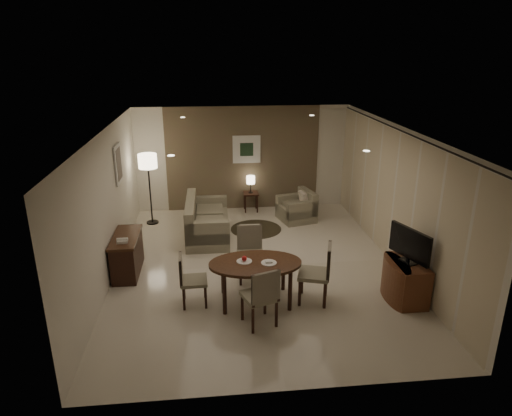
{
  "coord_description": "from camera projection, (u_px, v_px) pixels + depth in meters",
  "views": [
    {
      "loc": [
        -0.88,
        -8.09,
        4.12
      ],
      "look_at": [
        0.0,
        0.2,
        1.15
      ],
      "focal_mm": 32.0,
      "sensor_mm": 36.0,
      "label": 1
    }
  ],
  "objects": [
    {
      "name": "curtain_rod",
      "position": [
        401.0,
        131.0,
        8.43
      ],
      "size": [
        0.03,
        6.8,
        0.03
      ],
      "primitive_type": "cylinder",
      "rotation": [
        1.57,
        0.0,
        0.0
      ],
      "color": "black",
      "rests_on": "wall_right"
    },
    {
      "name": "downlight_nr",
      "position": [
        366.0,
        151.0,
        6.6
      ],
      "size": [
        0.1,
        0.1,
        0.01
      ],
      "primitive_type": "cylinder",
      "color": "white",
      "rests_on": "ceiling"
    },
    {
      "name": "downlight_nl",
      "position": [
        171.0,
        156.0,
        6.32
      ],
      "size": [
        0.1,
        0.1,
        0.01
      ],
      "primitive_type": "cylinder",
      "color": "white",
      "rests_on": "ceiling"
    },
    {
      "name": "plate_b",
      "position": [
        269.0,
        263.0,
        7.54
      ],
      "size": [
        0.26,
        0.26,
        0.02
      ],
      "primitive_type": "cylinder",
      "color": "white",
      "rests_on": "dining_table"
    },
    {
      "name": "dining_table",
      "position": [
        255.0,
        282.0,
        7.69
      ],
      "size": [
        1.55,
        0.97,
        0.73
      ],
      "primitive_type": null,
      "color": "#4B2C18",
      "rests_on": "floor"
    },
    {
      "name": "console_desk",
      "position": [
        127.0,
        254.0,
        8.68
      ],
      "size": [
        0.48,
        1.2,
        0.75
      ],
      "primitive_type": null,
      "color": "#4B2C18",
      "rests_on": "floor"
    },
    {
      "name": "floor_lamp",
      "position": [
        150.0,
        189.0,
        10.96
      ],
      "size": [
        0.44,
        0.44,
        1.73
      ],
      "primitive_type": null,
      "color": "#FFE5B7",
      "rests_on": "floor"
    },
    {
      "name": "flat_tv",
      "position": [
        410.0,
        245.0,
        7.54
      ],
      "size": [
        0.36,
        0.85,
        0.6
      ],
      "primitive_type": null,
      "rotation": [
        0.0,
        0.0,
        0.35
      ],
      "color": "black",
      "rests_on": "tv_cabinet"
    },
    {
      "name": "chair_left",
      "position": [
        194.0,
        280.0,
        7.58
      ],
      "size": [
        0.45,
        0.45,
        0.89
      ],
      "primitive_type": null,
      "rotation": [
        0.0,
        0.0,
        1.61
      ],
      "color": "gray",
      "rests_on": "floor"
    },
    {
      "name": "napkin",
      "position": [
        269.0,
        262.0,
        7.53
      ],
      "size": [
        0.12,
        0.08,
        0.03
      ],
      "primitive_type": "cube",
      "color": "white",
      "rests_on": "plate_b"
    },
    {
      "name": "art_left_frame",
      "position": [
        118.0,
        164.0,
        9.28
      ],
      "size": [
        0.03,
        0.6,
        0.8
      ],
      "primitive_type": "cube",
      "color": "silver",
      "rests_on": "wall_left"
    },
    {
      "name": "fruit_apple",
      "position": [
        244.0,
        258.0,
        7.57
      ],
      "size": [
        0.09,
        0.09,
        0.09
      ],
      "primitive_type": "sphere",
      "color": "red",
      "rests_on": "plate_a"
    },
    {
      "name": "side_table",
      "position": [
        251.0,
        202.0,
        12.0
      ],
      "size": [
        0.39,
        0.39,
        0.5
      ],
      "primitive_type": null,
      "color": "black",
      "rests_on": "floor"
    },
    {
      "name": "sofa",
      "position": [
        207.0,
        218.0,
        10.3
      ],
      "size": [
        1.88,
        0.95,
        0.88
      ],
      "primitive_type": null,
      "rotation": [
        0.0,
        0.0,
        1.56
      ],
      "color": "gray",
      "rests_on": "floor"
    },
    {
      "name": "downlight_fr",
      "position": [
        312.0,
        115.0,
        9.97
      ],
      "size": [
        0.1,
        0.1,
        0.01
      ],
      "primitive_type": "cylinder",
      "color": "white",
      "rests_on": "ceiling"
    },
    {
      "name": "downlight_fl",
      "position": [
        183.0,
        117.0,
        9.7
      ],
      "size": [
        0.1,
        0.1,
        0.01
      ],
      "primitive_type": "cylinder",
      "color": "white",
      "rests_on": "ceiling"
    },
    {
      "name": "plate_a",
      "position": [
        244.0,
        261.0,
        7.59
      ],
      "size": [
        0.26,
        0.26,
        0.02
      ],
      "primitive_type": "cylinder",
      "color": "white",
      "rests_on": "dining_table"
    },
    {
      "name": "curtain_wall",
      "position": [
        394.0,
        198.0,
        8.87
      ],
      "size": [
        0.08,
        6.7,
        2.58
      ],
      "primitive_type": null,
      "color": "beige",
      "rests_on": "wall_right"
    },
    {
      "name": "armchair",
      "position": [
        296.0,
        206.0,
        11.32
      ],
      "size": [
        0.97,
        1.0,
        0.74
      ],
      "primitive_type": null,
      "rotation": [
        0.0,
        0.0,
        -1.32
      ],
      "color": "gray",
      "rests_on": "floor"
    },
    {
      "name": "chair_right",
      "position": [
        314.0,
        273.0,
        7.65
      ],
      "size": [
        0.63,
        0.63,
        1.04
      ],
      "primitive_type": null,
      "rotation": [
        0.0,
        0.0,
        -1.86
      ],
      "color": "gray",
      "rests_on": "floor"
    },
    {
      "name": "chair_near",
      "position": [
        259.0,
        295.0,
        7.02
      ],
      "size": [
        0.61,
        0.61,
        1.0
      ],
      "primitive_type": null,
      "rotation": [
        0.0,
        0.0,
        3.48
      ],
      "color": "gray",
      "rests_on": "floor"
    },
    {
      "name": "table_lamp",
      "position": [
        251.0,
        184.0,
        11.83
      ],
      "size": [
        0.22,
        0.22,
        0.5
      ],
      "primitive_type": null,
      "color": "#FFEAC1",
      "rests_on": "side_table"
    },
    {
      "name": "room_shell",
      "position": [
        255.0,
        195.0,
        8.97
      ],
      "size": [
        5.5,
        7.0,
        2.7
      ],
      "color": "beige",
      "rests_on": "ground"
    },
    {
      "name": "telephone",
      "position": [
        122.0,
        240.0,
        8.25
      ],
      "size": [
        0.2,
        0.14,
        0.09
      ],
      "primitive_type": null,
      "color": "white",
      "rests_on": "console_desk"
    },
    {
      "name": "taupe_accent",
      "position": [
        243.0,
        159.0,
        11.86
      ],
      "size": [
        3.96,
        0.03,
        2.7
      ],
      "primitive_type": "cube",
      "color": "brown",
      "rests_on": "wall_back"
    },
    {
      "name": "art_left_canvas",
      "position": [
        119.0,
        164.0,
        9.28
      ],
      "size": [
        0.01,
        0.46,
        0.64
      ],
      "primitive_type": "cube",
      "color": "gray",
      "rests_on": "wall_left"
    },
    {
      "name": "chair_far",
      "position": [
        251.0,
        255.0,
        8.37
      ],
      "size": [
        0.49,
        0.49,
        1.01
      ],
      "primitive_type": null,
      "rotation": [
        0.0,
        0.0,
        -0.01
      ],
      "color": "gray",
      "rests_on": "floor"
    },
    {
      "name": "art_back_frame",
      "position": [
        247.0,
        149.0,
        11.76
      ],
      "size": [
        0.72,
        0.03,
        0.72
      ],
      "primitive_type": "cube",
      "color": "silver",
      "rests_on": "wall_back"
    },
    {
      "name": "art_back_canvas",
      "position": [
        247.0,
        149.0,
        11.75
      ],
      "size": [
        0.34,
        0.01,
        0.34
      ],
      "primitive_type": "cube",
      "color": "#1C331D",
      "rests_on": "wall_back"
    },
    {
      "name": "round_rug",
      "position": [
        256.0,
        229.0,
        10.86
      ],
      "size": [
        1.2,
        1.2,
        0.01
      ],
      "primitive_type": "cylinder",
      "color": "#392E20",
      "rests_on": "floor"
    },
    {
      "name": "tv_cabinet",
      "position": [
        406.0,
        280.0,
        7.77
      ],
      "size": [
        0.48,
        0.9,
        0.7
      ],
      "primitive_type": null,
      "color": "brown",
      "rests_on": "floor"
    }
  ]
}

